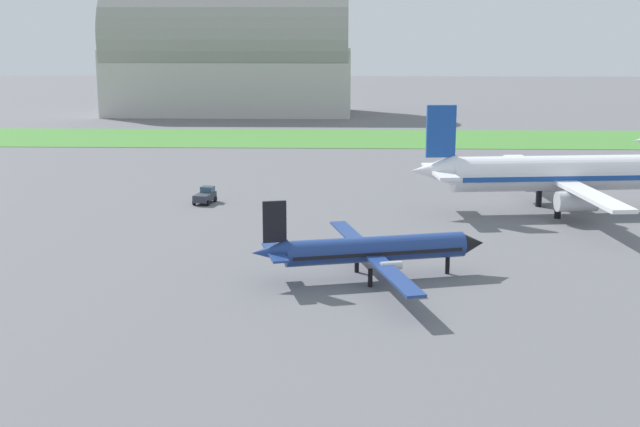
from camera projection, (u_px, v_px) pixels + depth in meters
name	position (u px, v px, depth m)	size (l,w,h in m)	color
ground_plane	(368.00, 247.00, 82.61)	(600.00, 600.00, 0.00)	slate
grass_taxiway_strip	(358.00, 138.00, 163.52)	(360.00, 28.00, 0.08)	#478438
airplane_foreground_turboprop	(371.00, 249.00, 71.62)	(20.56, 23.84, 7.26)	navy
airplane_midfield_jet	(560.00, 174.00, 97.33)	(35.30, 35.90, 12.69)	white
pushback_tug_midfield	(205.00, 196.00, 103.19)	(2.68, 3.90, 1.95)	#2D333D
hangar_distant	(230.00, 54.00, 207.72)	(60.34, 26.72, 31.91)	#BCB7B2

